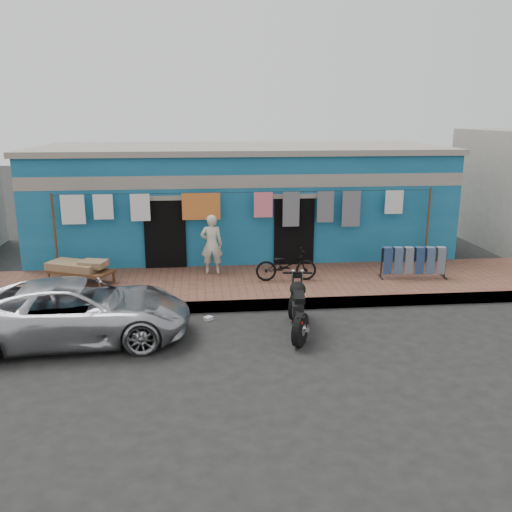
{
  "coord_description": "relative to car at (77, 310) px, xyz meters",
  "views": [
    {
      "loc": [
        -1.2,
        -9.88,
        4.25
      ],
      "look_at": [
        0.0,
        2.0,
        1.15
      ],
      "focal_mm": 38.0,
      "sensor_mm": 36.0,
      "label": 1
    }
  ],
  "objects": [
    {
      "name": "clothesline",
      "position": [
        3.41,
        4.01,
        1.2
      ],
      "size": [
        10.06,
        0.06,
        2.1
      ],
      "color": "brown",
      "rests_on": "sidewalk"
    },
    {
      "name": "jeans_rack",
      "position": [
        7.74,
        2.63,
        0.04
      ],
      "size": [
        1.77,
        0.63,
        0.82
      ],
      "primitive_type": null,
      "rotation": [
        0.0,
        0.0,
        -0.08
      ],
      "color": "black",
      "rests_on": "sidewalk"
    },
    {
      "name": "litter_b",
      "position": [
        4.5,
        0.77,
        -0.58
      ],
      "size": [
        0.16,
        0.17,
        0.07
      ],
      "primitive_type": "cube",
      "rotation": [
        0.0,
        0.0,
        1.11
      ],
      "color": "silver",
      "rests_on": "ground"
    },
    {
      "name": "motorcycle",
      "position": [
        4.31,
        -0.01,
        -0.06
      ],
      "size": [
        1.02,
        1.88,
        1.13
      ],
      "primitive_type": null,
      "rotation": [
        0.0,
        0.0,
        -0.12
      ],
      "color": "black",
      "rests_on": "ground"
    },
    {
      "name": "litter_a",
      "position": [
        2.52,
        0.82,
        -0.58
      ],
      "size": [
        0.22,
        0.21,
        0.08
      ],
      "primitive_type": "cube",
      "rotation": [
        0.0,
        0.0,
        0.68
      ],
      "color": "silver",
      "rests_on": "ground"
    },
    {
      "name": "curb",
      "position": [
        3.64,
        1.31,
        -0.5
      ],
      "size": [
        28.0,
        0.1,
        0.25
      ],
      "primitive_type": "cube",
      "color": "gray",
      "rests_on": "ground"
    },
    {
      "name": "car",
      "position": [
        0.0,
        0.0,
        0.0
      ],
      "size": [
        4.5,
        2.24,
        1.24
      ],
      "primitive_type": "imported",
      "rotation": [
        0.0,
        0.0,
        1.63
      ],
      "color": "#BBBBC0",
      "rests_on": "ground"
    },
    {
      "name": "charpoy",
      "position": [
        -0.56,
        3.03,
        -0.09
      ],
      "size": [
        2.24,
        2.02,
        0.55
      ],
      "primitive_type": null,
      "rotation": [
        0.0,
        0.0,
        -0.43
      ],
      "color": "brown",
      "rests_on": "sidewalk"
    },
    {
      "name": "litter_c",
      "position": [
        4.49,
        0.49,
        -0.58
      ],
      "size": [
        0.22,
        0.26,
        0.09
      ],
      "primitive_type": "cube",
      "rotation": [
        0.0,
        0.0,
        1.34
      ],
      "color": "silver",
      "rests_on": "ground"
    },
    {
      "name": "seated_person",
      "position": [
        2.67,
        3.55,
        0.41
      ],
      "size": [
        0.57,
        0.39,
        1.55
      ],
      "primitive_type": "imported",
      "rotation": [
        0.0,
        0.0,
        3.11
      ],
      "color": "beige",
      "rests_on": "sidewalk"
    },
    {
      "name": "ground",
      "position": [
        3.64,
        -0.24,
        -0.62
      ],
      "size": [
        80.0,
        80.0,
        0.0
      ],
      "primitive_type": "plane",
      "color": "black",
      "rests_on": "ground"
    },
    {
      "name": "building",
      "position": [
        3.64,
        6.75,
        1.07
      ],
      "size": [
        12.2,
        5.2,
        3.36
      ],
      "color": "#155982",
      "rests_on": "ground"
    },
    {
      "name": "sidewalk",
      "position": [
        3.64,
        2.76,
        -0.5
      ],
      "size": [
        28.0,
        3.0,
        0.25
      ],
      "primitive_type": "cube",
      "color": "brown",
      "rests_on": "ground"
    },
    {
      "name": "bicycle",
      "position": [
        4.49,
        2.72,
        0.12
      ],
      "size": [
        1.52,
        0.56,
        0.97
      ],
      "primitive_type": "imported",
      "rotation": [
        0.0,
        0.0,
        1.55
      ],
      "color": "black",
      "rests_on": "sidewalk"
    }
  ]
}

